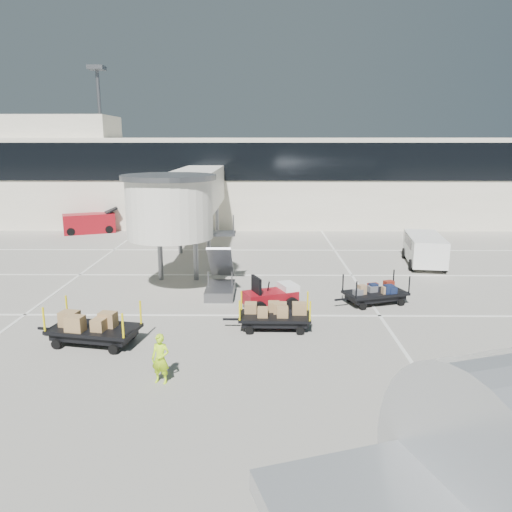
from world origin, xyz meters
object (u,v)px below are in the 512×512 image
at_px(minivan, 424,247).
at_px(box_cart_far, 94,328).
at_px(box_cart_near, 274,317).
at_px(suitcase_cart, 375,294).
at_px(ground_worker, 160,359).
at_px(baggage_tug, 272,297).
at_px(belt_loader, 90,223).

bearing_deg(minivan, box_cart_far, -133.58).
height_order(box_cart_near, box_cart_far, box_cart_far).
distance_m(suitcase_cart, ground_worker, 11.97).
relative_size(baggage_tug, ground_worker, 1.64).
height_order(baggage_tug, suitcase_cart, baggage_tug).
relative_size(suitcase_cart, ground_worker, 2.22).
height_order(box_cart_near, minivan, minivan).
height_order(box_cart_far, ground_worker, ground_worker).
xyz_separation_m(ground_worker, belt_loader, (-11.51, 27.42, 0.00)).
relative_size(ground_worker, belt_loader, 0.35).
distance_m(box_cart_near, belt_loader, 27.28).
height_order(box_cart_near, ground_worker, ground_worker).
relative_size(baggage_tug, box_cart_near, 0.74).
bearing_deg(box_cart_far, ground_worker, -33.64).
distance_m(suitcase_cart, belt_loader, 27.92).
bearing_deg(box_cart_near, suitcase_cart, 35.18).
bearing_deg(baggage_tug, ground_worker, -138.74).
distance_m(box_cart_near, box_cart_far, 7.18).
bearing_deg(box_cart_far, belt_loader, 120.31).
distance_m(ground_worker, belt_loader, 29.74).
distance_m(box_cart_near, minivan, 15.05).
bearing_deg(baggage_tug, box_cart_near, -110.88).
bearing_deg(suitcase_cart, belt_loader, 118.02).
bearing_deg(box_cart_far, minivan, 49.14).
bearing_deg(box_cart_far, baggage_tug, 42.64).
xyz_separation_m(minivan, belt_loader, (-25.10, 11.19, -0.30)).
bearing_deg(ground_worker, suitcase_cart, 56.12).
distance_m(minivan, belt_loader, 27.49).
height_order(suitcase_cart, box_cart_far, box_cart_far).
xyz_separation_m(baggage_tug, minivan, (9.86, 8.80, 0.55)).
relative_size(box_cart_far, belt_loader, 0.88).
relative_size(baggage_tug, belt_loader, 0.57).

